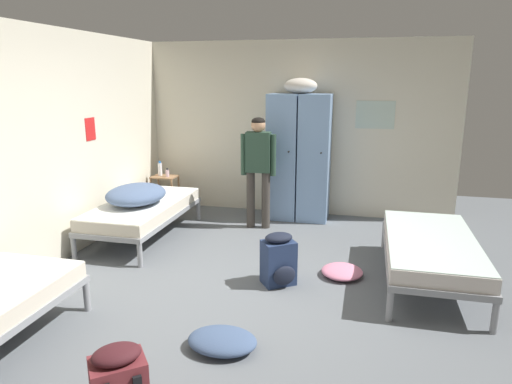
{
  "coord_description": "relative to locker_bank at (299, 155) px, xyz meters",
  "views": [
    {
      "loc": [
        1.07,
        -4.08,
        2.07
      ],
      "look_at": [
        0.0,
        0.29,
        0.95
      ],
      "focal_mm": 32.2,
      "sensor_mm": 36.0,
      "label": 1
    }
  ],
  "objects": [
    {
      "name": "bed_right",
      "position": [
        1.67,
        -1.93,
        -0.59
      ],
      "size": [
        0.9,
        1.9,
        0.49
      ],
      "color": "gray",
      "rests_on": "ground_plane"
    },
    {
      "name": "person_traveler",
      "position": [
        -0.48,
        -0.59,
        -0.03
      ],
      "size": [
        0.49,
        0.22,
        1.55
      ],
      "color": "#3D3833",
      "rests_on": "ground_plane"
    },
    {
      "name": "shelf_unit",
      "position": [
        -2.1,
        -0.15,
        -0.62
      ],
      "size": [
        0.38,
        0.3,
        0.57
      ],
      "color": "#99704C",
      "rests_on": "ground_plane"
    },
    {
      "name": "clothes_pile_denim",
      "position": [
        -0.04,
        -3.61,
        -0.9
      ],
      "size": [
        0.55,
        0.42,
        0.14
      ],
      "color": "#42567A",
      "rests_on": "ground_plane"
    },
    {
      "name": "room_backdrop",
      "position": [
        -1.37,
        -1.27,
        0.34
      ],
      "size": [
        4.74,
        5.77,
        2.62
      ],
      "color": "beige",
      "rests_on": "ground_plane"
    },
    {
      "name": "backpack_navy",
      "position": [
        0.16,
        -2.35,
        -0.71
      ],
      "size": [
        0.41,
        0.41,
        0.55
      ],
      "color": "navy",
      "rests_on": "ground_plane"
    },
    {
      "name": "bedding_heap",
      "position": [
        -1.88,
        -1.47,
        -0.36
      ],
      "size": [
        0.73,
        0.87,
        0.25
      ],
      "color": "slate",
      "rests_on": "bed_left_rear"
    },
    {
      "name": "bed_left_rear",
      "position": [
        -1.85,
        -1.38,
        -0.59
      ],
      "size": [
        0.9,
        1.9,
        0.49
      ],
      "color": "gray",
      "rests_on": "ground_plane"
    },
    {
      "name": "water_bottle",
      "position": [
        -2.18,
        -0.13,
        -0.29
      ],
      "size": [
        0.07,
        0.07,
        0.23
      ],
      "color": "white",
      "rests_on": "shelf_unit"
    },
    {
      "name": "lotion_bottle",
      "position": [
        -2.03,
        -0.19,
        -0.34
      ],
      "size": [
        0.06,
        0.06,
        0.14
      ],
      "color": "beige",
      "rests_on": "shelf_unit"
    },
    {
      "name": "ground_plane",
      "position": [
        -0.09,
        -2.58,
        -0.97
      ],
      "size": [
        9.14,
        9.14,
        0.0
      ],
      "primitive_type": "plane",
      "color": "slate"
    },
    {
      "name": "locker_bank",
      "position": [
        0.0,
        0.0,
        0.0
      ],
      "size": [
        0.9,
        0.55,
        2.07
      ],
      "color": "#7A9ECC",
      "rests_on": "ground_plane"
    },
    {
      "name": "clothes_pile_pink",
      "position": [
        0.79,
        -2.0,
        -0.92
      ],
      "size": [
        0.44,
        0.46,
        0.1
      ],
      "color": "pink",
      "rests_on": "ground_plane"
    }
  ]
}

